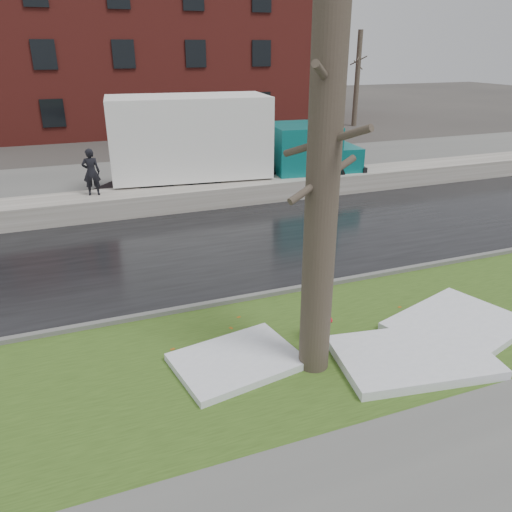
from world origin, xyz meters
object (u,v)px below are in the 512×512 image
object	(u,v)px
fire_hydrant	(322,321)
box_truck	(221,143)
tree	(323,184)
worker	(91,172)

from	to	relation	value
fire_hydrant	box_truck	bearing A→B (deg)	76.39
tree	worker	xyz separation A→B (m)	(-2.97, 10.63, -1.91)
fire_hydrant	tree	xyz separation A→B (m)	(-0.50, -0.64, 2.95)
tree	worker	world-z (taller)	tree
fire_hydrant	box_truck	world-z (taller)	box_truck
fire_hydrant	worker	size ratio (longest dim) A/B	0.54
box_truck	worker	size ratio (longest dim) A/B	7.23
fire_hydrant	tree	size ratio (longest dim) A/B	0.13
box_truck	fire_hydrant	bearing A→B (deg)	-91.31
box_truck	worker	world-z (taller)	box_truck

